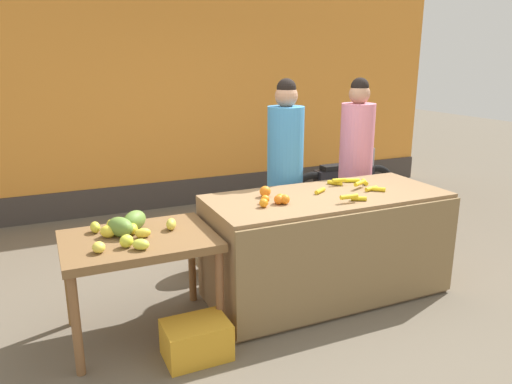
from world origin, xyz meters
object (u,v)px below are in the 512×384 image
Objects in this scene: vendor_woman_blue_shirt at (285,175)px; produce_sack at (208,243)px; parked_motorcycle at (344,187)px; produce_crate at (196,340)px; vendor_woman_pink_shirt at (355,166)px.

produce_sack is at bearing 169.19° from vendor_woman_blue_shirt.
produce_sack is at bearing -157.73° from parked_motorcycle.
vendor_woman_blue_shirt is 4.12× the size of produce_crate.
vendor_woman_pink_shirt is (0.85, 0.06, -0.01)m from vendor_woman_blue_shirt.
vendor_woman_pink_shirt is at bearing 4.33° from vendor_woman_blue_shirt.
vendor_woman_blue_shirt is at bearing -10.81° from produce_sack.
produce_sack is at bearing 67.91° from produce_crate.
produce_crate is at bearing -150.27° from vendor_woman_pink_shirt.
vendor_woman_blue_shirt is at bearing -175.67° from vendor_woman_pink_shirt.
parked_motorcycle is 2.28m from produce_sack.
parked_motorcycle is at bearing 36.32° from vendor_woman_blue_shirt.
vendor_woman_pink_shirt is 4.10× the size of produce_crate.
vendor_woman_blue_shirt reaches higher than produce_crate.
vendor_woman_blue_shirt is 1.87m from produce_crate.
vendor_woman_pink_shirt is 1.13× the size of parked_motorcycle.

